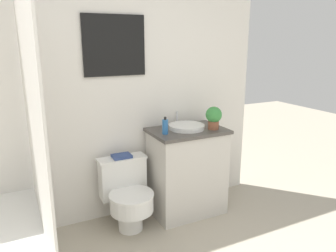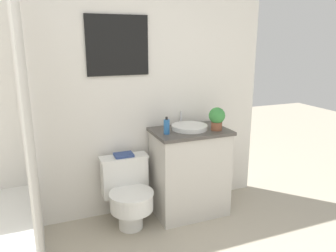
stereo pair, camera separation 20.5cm
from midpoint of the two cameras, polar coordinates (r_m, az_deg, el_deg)
wall_back at (r=2.93m, az=-9.93°, el=7.21°), size 3.24×0.07×2.50m
toilet at (r=2.98m, az=-4.95°, el=-11.43°), size 0.43×0.50×0.62m
vanity at (r=3.15m, az=5.67°, el=-7.96°), size 0.70×0.47×0.83m
sink at (r=3.03m, az=5.68°, el=-0.20°), size 0.33×0.37×0.13m
soap_bottle at (r=2.85m, az=1.81°, el=-0.12°), size 0.05×0.05×0.15m
potted_plant at (r=3.01m, az=10.44°, el=1.45°), size 0.15×0.15×0.21m
book_on_tank at (r=2.97m, az=-5.78°, el=-5.05°), size 0.17×0.13×0.02m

